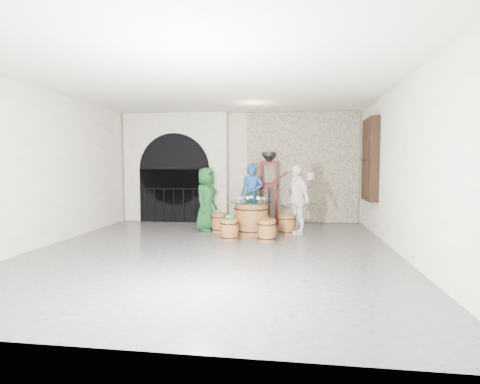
# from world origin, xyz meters

# --- Properties ---
(ground) EXTENTS (8.00, 8.00, 0.00)m
(ground) POSITION_xyz_m (0.00, 0.00, 0.00)
(ground) COLOR #303033
(ground) RESTS_ON ground
(wall_back) EXTENTS (8.00, 0.00, 8.00)m
(wall_back) POSITION_xyz_m (0.00, 4.00, 1.60)
(wall_back) COLOR beige
(wall_back) RESTS_ON ground
(wall_front) EXTENTS (8.00, 0.00, 8.00)m
(wall_front) POSITION_xyz_m (0.00, -4.00, 1.60)
(wall_front) COLOR beige
(wall_front) RESTS_ON ground
(wall_left) EXTENTS (0.00, 8.00, 8.00)m
(wall_left) POSITION_xyz_m (-3.50, 0.00, 1.60)
(wall_left) COLOR beige
(wall_left) RESTS_ON ground
(wall_right) EXTENTS (0.00, 8.00, 8.00)m
(wall_right) POSITION_xyz_m (3.50, 0.00, 1.60)
(wall_right) COLOR beige
(wall_right) RESTS_ON ground
(ceiling) EXTENTS (8.00, 8.00, 0.00)m
(ceiling) POSITION_xyz_m (0.00, 0.00, 3.20)
(ceiling) COLOR beige
(ceiling) RESTS_ON wall_back
(stone_facing_panel) EXTENTS (3.20, 0.12, 3.18)m
(stone_facing_panel) POSITION_xyz_m (1.80, 3.94, 1.60)
(stone_facing_panel) COLOR #9E947E
(stone_facing_panel) RESTS_ON ground
(arched_opening) EXTENTS (3.10, 0.60, 3.19)m
(arched_opening) POSITION_xyz_m (-1.90, 3.74, 1.58)
(arched_opening) COLOR beige
(arched_opening) RESTS_ON ground
(shuttered_window) EXTENTS (0.23, 1.10, 2.00)m
(shuttered_window) POSITION_xyz_m (3.38, 2.40, 1.80)
(shuttered_window) COLOR black
(shuttered_window) RESTS_ON wall_right
(barrel_table) EXTENTS (1.03, 1.03, 0.79)m
(barrel_table) POSITION_xyz_m (0.56, 1.80, 0.39)
(barrel_table) COLOR brown
(barrel_table) RESTS_ON ground
(barrel_stool_left) EXTENTS (0.43, 0.43, 0.47)m
(barrel_stool_left) POSITION_xyz_m (-0.27, 2.03, 0.23)
(barrel_stool_left) COLOR brown
(barrel_stool_left) RESTS_ON ground
(barrel_stool_far) EXTENTS (0.43, 0.43, 0.47)m
(barrel_stool_far) POSITION_xyz_m (0.47, 2.66, 0.23)
(barrel_stool_far) COLOR brown
(barrel_stool_far) RESTS_ON ground
(barrel_stool_right) EXTENTS (0.43, 0.43, 0.47)m
(barrel_stool_right) POSITION_xyz_m (1.40, 1.97, 0.23)
(barrel_stool_right) COLOR brown
(barrel_stool_right) RESTS_ON ground
(barrel_stool_near_right) EXTENTS (0.43, 0.43, 0.47)m
(barrel_stool_near_right) POSITION_xyz_m (0.97, 1.05, 0.23)
(barrel_stool_near_right) COLOR brown
(barrel_stool_near_right) RESTS_ON ground
(barrel_stool_near_left) EXTENTS (0.43, 0.43, 0.47)m
(barrel_stool_near_left) POSITION_xyz_m (0.14, 1.05, 0.23)
(barrel_stool_near_left) COLOR brown
(barrel_stool_near_left) RESTS_ON ground
(green_cap) EXTENTS (0.23, 0.18, 0.10)m
(green_cap) POSITION_xyz_m (0.15, 1.04, 0.51)
(green_cap) COLOR #0B7F29
(green_cap) RESTS_ON barrel_stool_near_left
(person_green) EXTENTS (0.68, 0.88, 1.61)m
(person_green) POSITION_xyz_m (-0.63, 2.13, 0.80)
(person_green) COLOR #103919
(person_green) RESTS_ON ground
(person_blue) EXTENTS (0.66, 0.47, 1.71)m
(person_blue) POSITION_xyz_m (0.43, 3.08, 0.86)
(person_blue) COLOR navy
(person_blue) RESTS_ON ground
(person_white) EXTENTS (0.82, 1.05, 1.67)m
(person_white) POSITION_xyz_m (1.64, 2.01, 0.83)
(person_white) COLOR white
(person_white) RESTS_ON ground
(wine_bottle_left) EXTENTS (0.08, 0.08, 0.32)m
(wine_bottle_left) POSITION_xyz_m (0.46, 1.75, 0.92)
(wine_bottle_left) COLOR black
(wine_bottle_left) RESTS_ON barrel_table
(wine_bottle_center) EXTENTS (0.08, 0.08, 0.32)m
(wine_bottle_center) POSITION_xyz_m (0.73, 1.69, 0.92)
(wine_bottle_center) COLOR black
(wine_bottle_center) RESTS_ON barrel_table
(wine_bottle_right) EXTENTS (0.08, 0.08, 0.32)m
(wine_bottle_right) POSITION_xyz_m (0.53, 1.95, 0.92)
(wine_bottle_right) COLOR black
(wine_bottle_right) RESTS_ON barrel_table
(tasting_glass_a) EXTENTS (0.05, 0.05, 0.10)m
(tasting_glass_a) POSITION_xyz_m (0.26, 1.69, 0.84)
(tasting_glass_a) COLOR #A2541F
(tasting_glass_a) RESTS_ON barrel_table
(tasting_glass_b) EXTENTS (0.05, 0.05, 0.10)m
(tasting_glass_b) POSITION_xyz_m (0.86, 1.76, 0.84)
(tasting_glass_b) COLOR #A2541F
(tasting_glass_b) RESTS_ON barrel_table
(tasting_glass_c) EXTENTS (0.05, 0.05, 0.10)m
(tasting_glass_c) POSITION_xyz_m (0.50, 2.03, 0.84)
(tasting_glass_c) COLOR #A2541F
(tasting_glass_c) RESTS_ON barrel_table
(tasting_glass_d) EXTENTS (0.05, 0.05, 0.10)m
(tasting_glass_d) POSITION_xyz_m (0.79, 2.02, 0.84)
(tasting_glass_d) COLOR #A2541F
(tasting_glass_d) RESTS_ON barrel_table
(tasting_glass_e) EXTENTS (0.05, 0.05, 0.10)m
(tasting_glass_e) POSITION_xyz_m (0.77, 1.63, 0.84)
(tasting_glass_e) COLOR #A2541F
(tasting_glass_e) RESTS_ON barrel_table
(tasting_glass_f) EXTENTS (0.05, 0.05, 0.10)m
(tasting_glass_f) POSITION_xyz_m (0.33, 1.94, 0.84)
(tasting_glass_f) COLOR #A2541F
(tasting_glass_f) RESTS_ON barrel_table
(side_barrel) EXTENTS (0.50, 0.50, 0.67)m
(side_barrel) POSITION_xyz_m (0.16, 3.43, 0.33)
(side_barrel) COLOR brown
(side_barrel) RESTS_ON ground
(corking_press) EXTENTS (0.84, 0.50, 2.02)m
(corking_press) POSITION_xyz_m (0.87, 3.54, 1.18)
(corking_press) COLOR #490F0C
(corking_press) RESTS_ON ground
(control_box) EXTENTS (0.18, 0.10, 0.22)m
(control_box) POSITION_xyz_m (2.05, 3.86, 1.35)
(control_box) COLOR silver
(control_box) RESTS_ON wall_back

